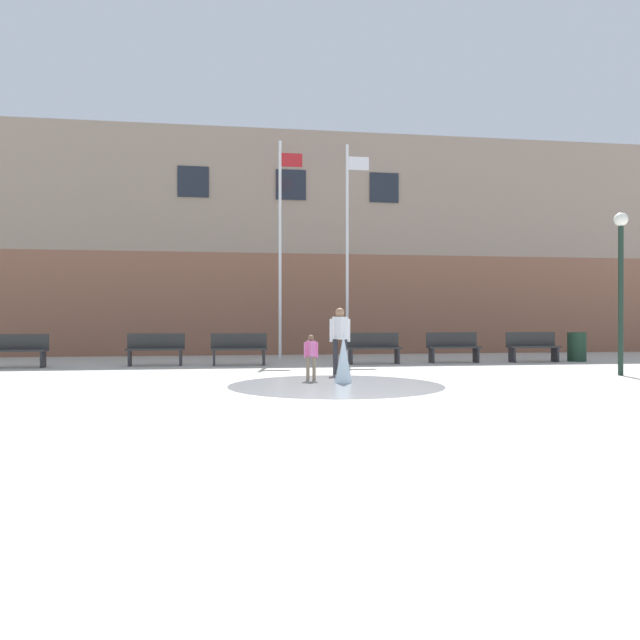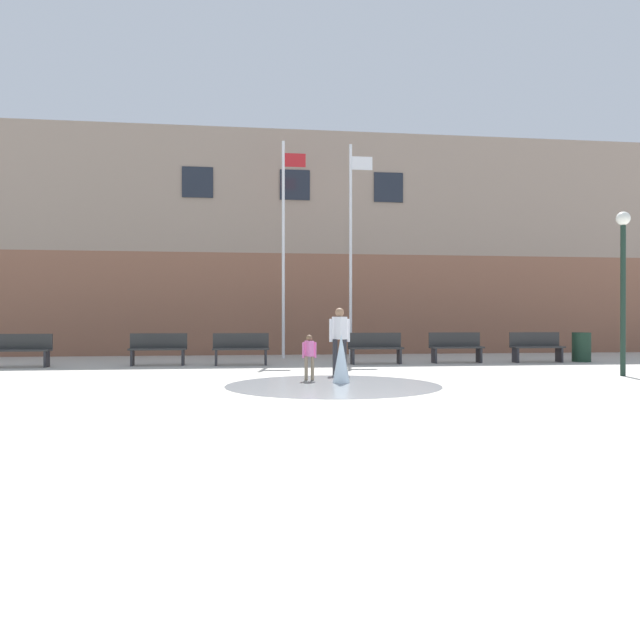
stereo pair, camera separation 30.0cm
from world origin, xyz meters
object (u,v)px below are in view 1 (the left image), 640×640
at_px(park_bench_far_right, 533,346).
at_px(adult_watching, 340,335).
at_px(lamp_post_right_lane, 621,269).
at_px(park_bench_far_left, 17,350).
at_px(flagpole_right, 348,244).
at_px(park_bench_near_trashcan, 453,347).
at_px(flagpole_left, 281,242).
at_px(child_running, 311,354).
at_px(park_bench_center, 373,347).
at_px(park_bench_left_of_flagpoles, 156,349).
at_px(trash_can, 577,347).
at_px(park_bench_under_left_flagpole, 239,348).

relative_size(park_bench_far_right, adult_watching, 1.01).
bearing_deg(park_bench_far_right, lamp_post_right_lane, -91.36).
xyz_separation_m(park_bench_far_left, flagpole_right, (9.72, 2.85, 3.37)).
xyz_separation_m(park_bench_near_trashcan, flagpole_left, (-4.98, 2.75, 3.39)).
relative_size(park_bench_far_left, lamp_post_right_lane, 0.42).
bearing_deg(lamp_post_right_lane, child_running, -179.28).
distance_m(park_bench_far_left, park_bench_center, 9.92).
xyz_separation_m(park_bench_left_of_flagpoles, trash_can, (12.75, -0.14, -0.03)).
bearing_deg(park_bench_far_left, child_running, -31.51).
distance_m(park_bench_near_trashcan, park_bench_far_right, 2.51).
distance_m(park_bench_center, park_bench_near_trashcan, 2.50).
relative_size(park_bench_near_trashcan, adult_watching, 1.01).
bearing_deg(park_bench_far_right, park_bench_center, -179.89).
xyz_separation_m(park_bench_under_left_flagpole, park_bench_near_trashcan, (6.42, 0.10, 0.00)).
bearing_deg(park_bench_left_of_flagpoles, flagpole_right, 23.78).
distance_m(park_bench_far_right, adult_watching, 7.38).
distance_m(park_bench_far_left, adult_watching, 8.96).
bearing_deg(park_bench_under_left_flagpole, adult_watching, -54.52).
distance_m(park_bench_near_trashcan, lamp_post_right_lane, 5.55).
relative_size(park_bench_center, flagpole_left, 0.22).
bearing_deg(park_bench_near_trashcan, flagpole_left, 151.08).
bearing_deg(park_bench_far_left, adult_watching, -21.47).
height_order(park_bench_far_left, child_running, child_running).
xyz_separation_m(park_bench_left_of_flagpoles, lamp_post_right_lane, (11.16, -4.66, 2.03)).
bearing_deg(park_bench_left_of_flagpoles, park_bench_near_trashcan, -0.52).
distance_m(park_bench_near_trashcan, flagpole_left, 6.62).
xyz_separation_m(child_running, flagpole_left, (-0.02, 7.42, 3.29)).
relative_size(park_bench_center, adult_watching, 1.01).
bearing_deg(lamp_post_right_lane, trash_can, 70.63).
bearing_deg(trash_can, lamp_post_right_lane, -109.37).
bearing_deg(park_bench_left_of_flagpoles, adult_watching, -36.48).
bearing_deg(flagpole_left, park_bench_far_left, -159.02).
relative_size(park_bench_near_trashcan, flagpole_left, 0.22).
bearing_deg(flagpole_right, park_bench_far_left, -163.65).
bearing_deg(park_bench_under_left_flagpole, flagpole_left, 63.13).
distance_m(child_running, flagpole_right, 8.42).
bearing_deg(child_running, park_bench_under_left_flagpole, -5.61).
height_order(park_bench_near_trashcan, park_bench_far_right, same).
relative_size(adult_watching, flagpole_right, 0.22).
bearing_deg(flagpole_left, park_bench_center, -49.01).
xyz_separation_m(park_bench_near_trashcan, flagpole_right, (-2.69, 2.75, 3.37)).
distance_m(flagpole_left, lamp_post_right_lane, 10.49).
distance_m(park_bench_center, flagpole_right, 4.43).
distance_m(park_bench_center, adult_watching, 3.66).
distance_m(park_bench_far_left, park_bench_under_left_flagpole, 5.99).
relative_size(park_bench_near_trashcan, park_bench_far_right, 1.00).
xyz_separation_m(park_bench_left_of_flagpoles, park_bench_center, (6.26, -0.19, 0.00)).
bearing_deg(adult_watching, trash_can, -96.10).
bearing_deg(park_bench_far_right, flagpole_left, 159.17).
bearing_deg(flagpole_right, park_bench_left_of_flagpoles, -156.22).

